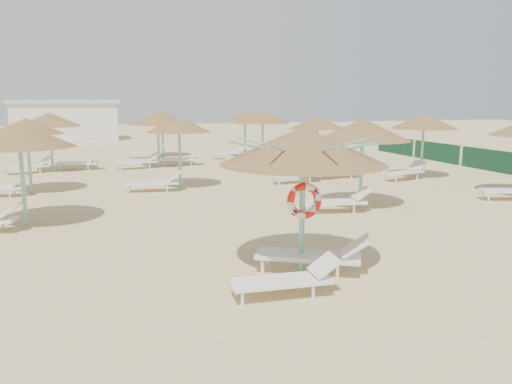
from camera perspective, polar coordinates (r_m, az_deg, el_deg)
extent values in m
plane|color=tan|center=(10.00, 2.98, -8.69)|extent=(120.00, 120.00, 0.00)
cylinder|color=#6FC1AC|center=(9.53, 5.28, -2.34)|extent=(0.11, 0.11, 2.35)
cone|color=brown|center=(9.33, 5.41, 5.34)|extent=(3.13, 3.13, 0.70)
cylinder|color=#6FC1AC|center=(9.35, 5.38, 3.78)|extent=(0.20, 0.20, 0.12)
cylinder|color=#6FC1AC|center=(9.63, 9.38, 5.12)|extent=(1.41, 0.04, 0.36)
cylinder|color=#6FC1AC|center=(10.00, 7.00, 5.38)|extent=(1.03, 1.03, 0.36)
cylinder|color=#6FC1AC|center=(10.00, 3.83, 5.43)|extent=(0.04, 1.41, 0.36)
cylinder|color=#6FC1AC|center=(9.63, 1.43, 5.26)|extent=(1.03, 1.03, 0.36)
cylinder|color=#6FC1AC|center=(9.08, 1.19, 4.94)|extent=(1.41, 0.04, 0.36)
cylinder|color=#6FC1AC|center=(8.68, 3.58, 4.66)|extent=(1.03, 1.03, 0.36)
cylinder|color=#6FC1AC|center=(8.68, 7.23, 4.60)|extent=(0.04, 1.41, 0.36)
cylinder|color=#6FC1AC|center=(9.08, 9.62, 4.80)|extent=(1.03, 1.03, 0.36)
torus|color=red|center=(9.39, 5.54, -1.02)|extent=(0.70, 0.15, 0.70)
cylinder|color=white|center=(8.20, -1.56, -12.17)|extent=(0.05, 0.05, 0.25)
cylinder|color=white|center=(8.61, -2.23, -11.05)|extent=(0.05, 0.05, 0.25)
cylinder|color=white|center=(8.52, 6.57, -11.33)|extent=(0.05, 0.05, 0.25)
cylinder|color=white|center=(8.92, 5.53, -10.31)|extent=(0.05, 0.05, 0.25)
cube|color=white|center=(8.51, 2.89, -10.14)|extent=(1.73, 0.64, 0.07)
cube|color=white|center=(8.68, 7.77, -8.29)|extent=(0.46, 0.56, 0.33)
cylinder|color=white|center=(9.62, 0.75, -8.55)|extent=(0.06, 0.06, 0.29)
cylinder|color=white|center=(10.11, 1.29, -7.59)|extent=(0.06, 0.06, 0.29)
cylinder|color=white|center=(9.48, 9.29, -8.97)|extent=(0.06, 0.06, 0.29)
cylinder|color=white|center=(9.98, 9.40, -7.98)|extent=(0.06, 0.06, 0.29)
cube|color=white|center=(9.70, 5.95, -7.26)|extent=(2.06, 1.51, 0.08)
cube|color=white|center=(9.59, 11.31, -6.05)|extent=(0.75, 0.79, 0.38)
cylinder|color=#6FC1AC|center=(14.32, -25.09, 0.94)|extent=(0.11, 0.11, 2.30)
cone|color=brown|center=(14.19, -25.48, 5.89)|extent=(2.77, 2.77, 0.62)
cylinder|color=#6FC1AC|center=(14.21, -25.41, 4.91)|extent=(0.20, 0.20, 0.12)
cylinder|color=white|center=(14.35, -26.95, -3.32)|extent=(0.06, 0.06, 0.28)
cube|color=white|center=(13.93, -26.27, -1.87)|extent=(0.58, 0.67, 0.36)
cylinder|color=#6FC1AC|center=(19.34, -24.49, 3.23)|extent=(0.11, 0.11, 2.30)
cone|color=brown|center=(19.25, -24.77, 6.87)|extent=(2.50, 2.50, 0.56)
cylinder|color=#6FC1AC|center=(19.26, -24.72, 6.18)|extent=(0.20, 0.20, 0.12)
cylinder|color=white|center=(18.86, -26.32, -0.19)|extent=(0.06, 0.06, 0.28)
cylinder|color=white|center=(19.33, -25.87, 0.08)|extent=(0.06, 0.06, 0.28)
cube|color=white|center=(18.94, -25.33, 1.22)|extent=(0.57, 0.67, 0.36)
cylinder|color=#6FC1AC|center=(24.93, -22.35, 4.82)|extent=(0.11, 0.11, 2.30)
cone|color=brown|center=(24.85, -22.56, 7.67)|extent=(2.85, 2.85, 0.64)
cylinder|color=#6FC1AC|center=(24.86, -22.52, 7.11)|extent=(0.20, 0.20, 0.12)
cylinder|color=white|center=(24.42, -26.57, 2.00)|extent=(0.06, 0.06, 0.28)
cylinder|color=white|center=(24.91, -26.70, 2.14)|extent=(0.06, 0.06, 0.28)
cylinder|color=white|center=(24.60, -23.45, 2.30)|extent=(0.06, 0.06, 0.28)
cylinder|color=white|center=(25.09, -23.65, 2.43)|extent=(0.06, 0.06, 0.28)
cube|color=white|center=(24.74, -24.83, 2.66)|extent=(2.00, 1.12, 0.08)
cube|color=white|center=(24.85, -22.94, 3.39)|extent=(0.63, 0.71, 0.36)
cylinder|color=white|center=(25.29, -21.55, 2.64)|extent=(0.06, 0.06, 0.28)
cylinder|color=white|center=(25.75, -21.17, 2.79)|extent=(0.06, 0.06, 0.28)
cylinder|color=white|center=(24.85, -18.63, 2.69)|extent=(0.06, 0.06, 0.28)
cylinder|color=white|center=(25.33, -18.29, 2.85)|extent=(0.06, 0.06, 0.28)
cube|color=white|center=(25.24, -19.68, 3.15)|extent=(2.00, 1.12, 0.08)
cube|color=white|center=(24.95, -17.86, 3.74)|extent=(0.63, 0.71, 0.36)
cylinder|color=#6FC1AC|center=(18.83, -8.71, 3.88)|extent=(0.11, 0.11, 2.30)
cone|color=brown|center=(18.73, -8.81, 7.63)|extent=(2.41, 2.41, 0.54)
cylinder|color=#6FC1AC|center=(18.75, -8.79, 6.92)|extent=(0.20, 0.20, 0.12)
cylinder|color=white|center=(18.25, -14.34, 0.26)|extent=(0.06, 0.06, 0.28)
cylinder|color=white|center=(18.74, -14.24, 0.53)|extent=(0.06, 0.06, 0.28)
cylinder|color=white|center=(18.20, -10.11, 0.40)|extent=(0.06, 0.06, 0.28)
cylinder|color=white|center=(18.69, -10.11, 0.66)|extent=(0.06, 0.06, 0.28)
cube|color=white|center=(18.43, -11.84, 1.03)|extent=(1.96, 0.85, 0.08)
cube|color=white|center=(18.38, -9.21, 1.85)|extent=(0.55, 0.65, 0.36)
cylinder|color=#6FC1AC|center=(25.12, -11.09, 5.44)|extent=(0.11, 0.11, 2.30)
cone|color=brown|center=(25.04, -11.19, 8.28)|extent=(2.79, 2.79, 0.63)
cylinder|color=#6FC1AC|center=(25.05, -11.17, 7.72)|extent=(0.20, 0.20, 0.12)
cylinder|color=white|center=(24.33, -15.15, 2.72)|extent=(0.06, 0.06, 0.28)
cylinder|color=white|center=(24.82, -15.37, 2.86)|extent=(0.06, 0.06, 0.28)
cylinder|color=white|center=(24.62, -12.06, 2.94)|extent=(0.06, 0.06, 0.28)
cylinder|color=white|center=(25.10, -12.34, 3.07)|extent=(0.06, 0.06, 0.28)
cube|color=white|center=(24.71, -13.46, 3.34)|extent=(1.97, 0.91, 0.08)
cube|color=white|center=(24.88, -11.57, 4.02)|extent=(0.57, 0.67, 0.36)
cylinder|color=white|center=(25.43, -10.45, 3.24)|extent=(0.06, 0.06, 0.28)
cylinder|color=white|center=(25.92, -10.40, 3.38)|extent=(0.06, 0.06, 0.28)
cylinder|color=white|center=(25.41, -7.40, 3.32)|extent=(0.06, 0.06, 0.28)
cylinder|color=white|center=(25.90, -7.42, 3.46)|extent=(0.06, 0.06, 0.28)
cube|color=white|center=(25.63, -8.65, 3.75)|extent=(1.97, 0.91, 0.08)
cube|color=white|center=(25.61, -6.76, 4.34)|extent=(0.57, 0.67, 0.36)
cylinder|color=#6FC1AC|center=(15.57, 11.93, 2.40)|extent=(0.11, 0.11, 2.30)
cone|color=brown|center=(15.44, 12.10, 6.98)|extent=(2.88, 2.88, 0.65)
cylinder|color=#6FC1AC|center=(15.46, 12.07, 6.07)|extent=(0.20, 0.20, 0.12)
cylinder|color=white|center=(14.46, 6.02, -2.11)|extent=(0.06, 0.06, 0.28)
cylinder|color=white|center=(14.93, 5.60, -1.70)|extent=(0.06, 0.06, 0.28)
cylinder|color=white|center=(14.81, 11.12, -1.95)|extent=(0.06, 0.06, 0.28)
cylinder|color=white|center=(15.28, 10.55, -1.55)|extent=(0.06, 0.06, 0.28)
cube|color=white|center=(14.85, 8.83, -1.13)|extent=(1.98, 0.95, 0.08)
cube|color=white|center=(15.06, 11.97, -0.15)|extent=(0.58, 0.68, 0.36)
cylinder|color=#6FC1AC|center=(20.64, 6.94, 4.50)|extent=(0.11, 0.11, 2.30)
cone|color=brown|center=(20.55, 7.02, 7.91)|extent=(2.31, 2.31, 0.52)
cylinder|color=#6FC1AC|center=(20.56, 7.00, 7.27)|extent=(0.20, 0.20, 0.12)
cylinder|color=white|center=(19.41, 2.69, 1.18)|extent=(0.06, 0.06, 0.28)
cylinder|color=white|center=(19.86, 2.07, 1.39)|extent=(0.06, 0.06, 0.28)
cylinder|color=white|center=(20.02, 6.19, 1.41)|extent=(0.06, 0.06, 0.28)
cylinder|color=white|center=(20.46, 5.51, 1.62)|extent=(0.06, 0.06, 0.28)
cube|color=white|center=(19.96, 4.47, 1.94)|extent=(1.95, 0.80, 0.08)
cube|color=white|center=(20.32, 6.61, 2.74)|extent=(0.54, 0.64, 0.36)
cylinder|color=white|center=(21.00, 7.43, 1.81)|extent=(0.06, 0.06, 0.28)
cylinder|color=white|center=(21.47, 7.00, 2.01)|extent=(0.06, 0.06, 0.28)
cylinder|color=white|center=(21.47, 10.85, 1.90)|extent=(0.06, 0.06, 0.28)
cylinder|color=white|center=(21.93, 10.35, 2.10)|extent=(0.06, 0.06, 0.28)
cube|color=white|center=(21.48, 9.25, 2.44)|extent=(1.95, 0.80, 0.08)
cube|color=white|center=(21.76, 11.37, 3.11)|extent=(0.54, 0.64, 0.36)
cylinder|color=#6FC1AC|center=(26.26, 0.76, 5.85)|extent=(0.11, 0.11, 2.30)
cone|color=brown|center=(26.19, 0.76, 8.57)|extent=(2.90, 2.90, 0.65)
cylinder|color=#6FC1AC|center=(26.20, 0.76, 8.03)|extent=(0.20, 0.20, 0.12)
cylinder|color=white|center=(25.20, -2.88, 3.33)|extent=(0.06, 0.06, 0.28)
cylinder|color=white|center=(25.68, -3.19, 3.47)|extent=(0.06, 0.06, 0.28)
cylinder|color=white|center=(25.60, 0.03, 3.46)|extent=(0.06, 0.06, 0.28)
cylinder|color=white|center=(26.07, -0.33, 3.59)|extent=(0.06, 0.06, 0.28)
cube|color=white|center=(25.65, -1.32, 3.87)|extent=(1.92, 0.68, 0.08)
cube|color=white|center=(25.89, 0.48, 4.47)|extent=(0.50, 0.61, 0.36)
cylinder|color=white|center=(26.52, 1.31, 3.70)|extent=(0.06, 0.06, 0.28)
cylinder|color=white|center=(27.00, 1.00, 3.83)|extent=(0.06, 0.06, 0.28)
cylinder|color=white|center=(26.94, 4.06, 3.79)|extent=(0.06, 0.06, 0.28)
cylinder|color=white|center=(27.41, 3.71, 3.91)|extent=(0.06, 0.06, 0.28)
cube|color=white|center=(26.98, 2.79, 4.19)|extent=(1.92, 0.68, 0.08)
cube|color=white|center=(27.23, 4.50, 4.74)|extent=(0.50, 0.61, 0.36)
cylinder|color=white|center=(17.99, 25.06, -0.56)|extent=(0.06, 0.06, 0.28)
cylinder|color=white|center=(18.44, 24.46, -0.26)|extent=(0.06, 0.06, 0.28)
cube|color=white|center=(18.51, 27.08, 0.13)|extent=(2.00, 1.20, 0.08)
cylinder|color=#6FC1AC|center=(22.38, 18.46, 4.50)|extent=(0.11, 0.11, 2.30)
cone|color=brown|center=(22.29, 18.65, 7.68)|extent=(2.76, 2.76, 0.62)
cylinder|color=#6FC1AC|center=(22.30, 18.61, 7.05)|extent=(0.20, 0.20, 0.12)
cylinder|color=white|center=(20.78, 15.68, 1.42)|extent=(0.06, 0.06, 0.28)
cylinder|color=white|center=(21.10, 14.64, 1.60)|extent=(0.06, 0.06, 0.28)
cylinder|color=white|center=(21.83, 17.96, 1.71)|extent=(0.06, 0.06, 0.28)
cylinder|color=white|center=(22.13, 16.94, 1.89)|extent=(0.06, 0.06, 0.28)
cube|color=white|center=(21.52, 16.56, 2.16)|extent=(2.00, 1.16, 0.08)
cube|color=white|center=(22.16, 17.98, 2.94)|extent=(0.64, 0.72, 0.36)
cylinder|color=#6FC1AC|center=(29.65, -10.62, 6.21)|extent=(0.11, 0.11, 2.30)
cone|color=brown|center=(29.59, -10.70, 8.59)|extent=(2.41, 2.41, 0.54)
cylinder|color=#6FC1AC|center=(29.60, -10.68, 8.14)|extent=(0.20, 0.20, 0.12)
cylinder|color=white|center=(28.89, -14.10, 3.95)|extent=(0.06, 0.06, 0.28)
cylinder|color=white|center=(29.38, -14.22, 4.05)|extent=(0.06, 0.06, 0.28)
cylinder|color=white|center=(29.08, -11.46, 4.10)|extent=(0.06, 0.06, 0.28)
cylinder|color=white|center=(29.57, -11.62, 4.20)|extent=(0.06, 0.06, 0.28)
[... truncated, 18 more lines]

